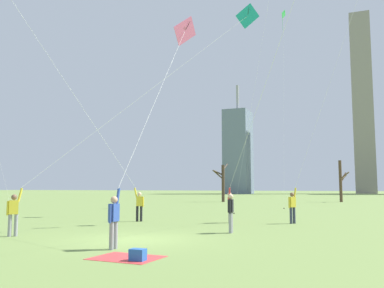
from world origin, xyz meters
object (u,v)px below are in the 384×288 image
(kite_flyer_far_back_pink, at_px, (138,156))
(picnic_spot, at_px, (133,256))
(kite_flyer_foreground_left_white, at_px, (243,166))
(bare_tree_leftmost, at_px, (341,180))
(distant_kite_drifting_right_green, at_px, (284,32))
(kite_flyer_foreground_right_purple, at_px, (307,160))
(kite_flyer_midfield_right_orange, at_px, (103,147))
(kite_flyer_midfield_left_teal, at_px, (78,158))
(bystander_strolling_midfield, at_px, (231,211))
(bare_tree_rightmost, at_px, (223,181))

(kite_flyer_far_back_pink, height_order, picnic_spot, kite_flyer_far_back_pink)
(kite_flyer_foreground_left_white, relative_size, picnic_spot, 9.39)
(bare_tree_leftmost, bearing_deg, distant_kite_drifting_right_green, -106.35)
(kite_flyer_foreground_right_purple, bearing_deg, kite_flyer_midfield_right_orange, -159.18)
(kite_flyer_far_back_pink, distance_m, distant_kite_drifting_right_green, 31.42)
(kite_flyer_midfield_left_teal, xyz_separation_m, bystander_strolling_midfield, (6.03, 2.32, -2.22))
(kite_flyer_foreground_left_white, distance_m, bare_tree_leftmost, 36.35)
(kite_flyer_far_back_pink, distance_m, kite_flyer_midfield_right_orange, 8.41)
(kite_flyer_foreground_right_purple, relative_size, kite_flyer_midfield_left_teal, 1.77)
(kite_flyer_midfield_right_orange, bearing_deg, kite_flyer_foreground_left_white, 8.87)
(kite_flyer_foreground_right_purple, xyz_separation_m, kite_flyer_midfield_left_teal, (-8.60, -8.42, -0.23))
(kite_flyer_foreground_left_white, distance_m, kite_flyer_midfield_right_orange, 7.63)
(distant_kite_drifting_right_green, bearing_deg, bare_tree_rightmost, 132.14)
(kite_flyer_foreground_right_purple, distance_m, distant_kite_drifting_right_green, 22.90)
(kite_flyer_foreground_left_white, height_order, bare_tree_leftmost, kite_flyer_foreground_left_white)
(kite_flyer_midfield_right_orange, height_order, picnic_spot, kite_flyer_midfield_right_orange)
(kite_flyer_midfield_left_teal, height_order, distant_kite_drifting_right_green, distant_kite_drifting_right_green)
(kite_flyer_foreground_left_white, xyz_separation_m, bystander_strolling_midfield, (0.29, -3.34, -2.06))
(kite_flyer_midfield_left_teal, bearing_deg, kite_flyer_midfield_right_orange, 110.95)
(kite_flyer_foreground_left_white, distance_m, picnic_spot, 10.75)
(kite_flyer_foreground_left_white, bearing_deg, kite_flyer_midfield_left_teal, -135.38)
(kite_flyer_foreground_right_purple, xyz_separation_m, kite_flyer_midfield_right_orange, (-10.32, -3.93, 0.70))
(kite_flyer_foreground_right_purple, relative_size, picnic_spot, 11.19)
(kite_flyer_midfield_right_orange, bearing_deg, bystander_strolling_midfield, -15.67)
(bystander_strolling_midfield, bearing_deg, kite_flyer_foreground_right_purple, 67.11)
(bare_tree_rightmost, bearing_deg, kite_flyer_midfield_left_teal, -82.65)
(bare_tree_leftmost, bearing_deg, kite_flyer_midfield_left_teal, -102.96)
(kite_flyer_midfield_left_teal, xyz_separation_m, bare_tree_leftmost, (9.62, 41.81, -0.38))
(kite_flyer_foreground_right_purple, distance_m, bare_tree_rightmost, 31.52)
(kite_flyer_far_back_pink, distance_m, bystander_strolling_midfield, 5.08)
(kite_flyer_far_back_pink, bearing_deg, bare_tree_leftmost, 82.41)
(kite_flyer_far_back_pink, bearing_deg, kite_flyer_foreground_right_purple, 64.79)
(kite_flyer_midfield_right_orange, relative_size, picnic_spot, 7.51)
(kite_flyer_far_back_pink, xyz_separation_m, distant_kite_drifting_right_green, (1.21, 27.88, 14.43))
(bystander_strolling_midfield, xyz_separation_m, bare_tree_leftmost, (3.59, 39.48, 1.84))
(picnic_spot, bearing_deg, bare_tree_rightmost, 103.62)
(bystander_strolling_midfield, xyz_separation_m, picnic_spot, (-0.71, -7.02, -0.81))
(kite_flyer_foreground_left_white, bearing_deg, picnic_spot, -92.31)
(picnic_spot, bearing_deg, kite_flyer_midfield_right_orange, 127.46)
(kite_flyer_foreground_left_white, bearing_deg, kite_flyer_midfield_right_orange, -171.13)
(kite_flyer_foreground_right_purple, xyz_separation_m, picnic_spot, (-3.28, -13.12, -3.26))
(kite_flyer_far_back_pink, bearing_deg, bystander_strolling_midfield, 61.47)
(picnic_spot, height_order, bare_tree_rightmost, bare_tree_rightmost)
(kite_flyer_midfield_left_teal, relative_size, kite_flyer_midfield_right_orange, 0.84)
(kite_flyer_foreground_right_purple, bearing_deg, bystander_strolling_midfield, -112.89)
(distant_kite_drifting_right_green, relative_size, bare_tree_rightmost, 3.96)
(kite_flyer_midfield_left_teal, xyz_separation_m, bare_tree_rightmost, (-4.77, 36.96, -0.50))
(kite_flyer_midfield_left_teal, relative_size, bystander_strolling_midfield, 7.35)
(bystander_strolling_midfield, xyz_separation_m, bare_tree_rightmost, (-10.79, 34.63, 1.72))
(distant_kite_drifting_right_green, distance_m, picnic_spot, 35.37)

